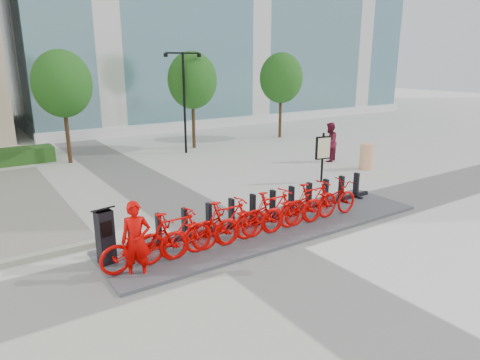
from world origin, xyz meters
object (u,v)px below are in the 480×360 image
bike_0 (145,244)px  construction_barrel (367,157)px  kiosk (105,236)px  map_sign (323,150)px  worker_red (136,241)px  pedestrian (329,142)px

bike_0 → construction_barrel: size_ratio=1.85×
kiosk → construction_barrel: bearing=4.8°
map_sign → worker_red: bearing=-148.8°
kiosk → map_sign: 9.46m
construction_barrel → map_sign: 3.24m
construction_barrel → map_sign: bearing=-171.5°
pedestrian → construction_barrel: pedestrian is taller
worker_red → map_sign: bearing=44.2°
construction_barrel → pedestrian: bearing=97.3°
map_sign → kiosk: bearing=-154.9°
bike_0 → worker_red: bearing=131.9°
bike_0 → map_sign: (8.47, 3.10, 0.67)m
kiosk → worker_red: 1.01m
kiosk → pedestrian: 12.96m
worker_red → pedestrian: bearing=49.9°
kiosk → pedestrian: size_ratio=0.76×
pedestrian → construction_barrel: size_ratio=1.64×
worker_red → map_sign: size_ratio=0.89×
bike_0 → kiosk: 0.96m
kiosk → worker_red: (0.39, -0.92, 0.12)m
bike_0 → worker_red: worker_red is taller
pedestrian → map_sign: bearing=13.0°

